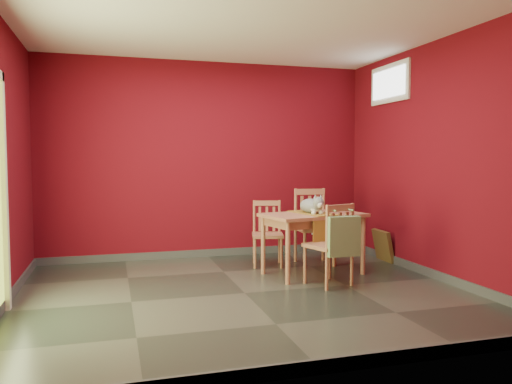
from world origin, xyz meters
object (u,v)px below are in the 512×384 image
object	(u,v)px
tote_bag	(343,236)
cat	(311,203)
chair_far_right	(313,226)
picture_frame	(383,246)
chair_far_left	(267,233)
dining_table	(313,221)
chair_near	(331,244)

from	to	relation	value
tote_bag	cat	size ratio (longest dim) A/B	1.01
tote_bag	cat	bearing A→B (deg)	92.16
chair_far_right	cat	bearing A→B (deg)	-115.39
cat	picture_frame	bearing A→B (deg)	29.29
tote_bag	chair_far_left	bearing A→B (deg)	105.64
chair_far_right	tote_bag	world-z (taller)	chair_far_right
chair_far_right	dining_table	bearing A→B (deg)	-112.78
cat	tote_bag	bearing A→B (deg)	-76.93
dining_table	chair_near	world-z (taller)	chair_near
dining_table	chair_far_right	world-z (taller)	chair_far_right
tote_bag	chair_far_right	bearing A→B (deg)	80.59
chair_far_right	tote_bag	distance (m)	1.34
chair_far_left	cat	xyz separation A→B (m)	(0.36, -0.59, 0.42)
cat	picture_frame	size ratio (longest dim) A/B	1.15
chair_near	cat	xyz separation A→B (m)	(0.01, 0.59, 0.39)
cat	chair_far_left	bearing A→B (deg)	132.19
dining_table	chair_far_left	world-z (taller)	chair_far_left
chair_far_left	chair_far_right	distance (m)	0.61
chair_far_right	picture_frame	size ratio (longest dim) A/B	2.32
chair_far_right	chair_near	distance (m)	1.14
chair_far_left	chair_far_right	world-z (taller)	chair_far_right
chair_far_left	chair_far_right	size ratio (longest dim) A/B	0.85
dining_table	picture_frame	world-z (taller)	dining_table
cat	picture_frame	world-z (taller)	cat
dining_table	cat	xyz separation A→B (m)	(-0.01, 0.04, 0.21)
chair_near	cat	size ratio (longest dim) A/B	1.86
picture_frame	chair_far_left	bearing A→B (deg)	173.12
cat	picture_frame	xyz separation A→B (m)	(1.21, 0.40, -0.64)
chair_far_left	dining_table	bearing A→B (deg)	-59.62
chair_near	tote_bag	distance (m)	0.24
chair_near	cat	world-z (taller)	cat
dining_table	chair_near	xyz separation A→B (m)	(-0.02, -0.55, -0.18)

